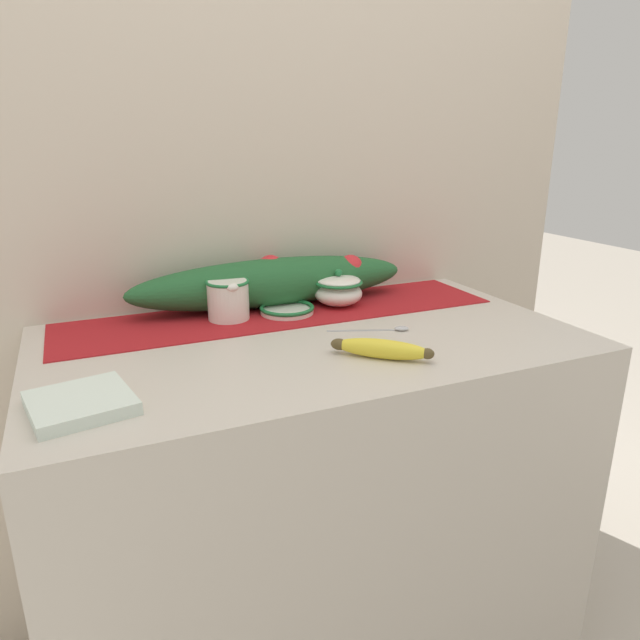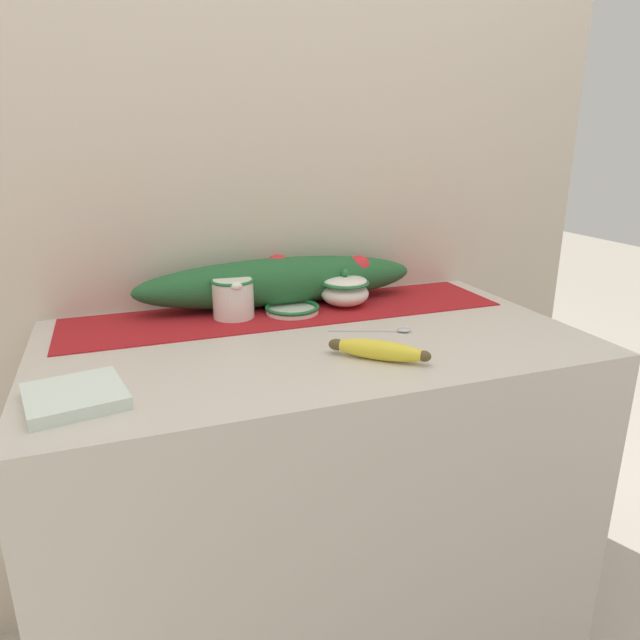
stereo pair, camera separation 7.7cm
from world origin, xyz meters
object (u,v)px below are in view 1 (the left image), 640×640
Objects in this scene: cream_pitcher at (228,298)px; napkin_stack at (81,403)px; small_dish at (287,309)px; spoon at (393,329)px; banana at (381,349)px; sugar_bowl at (338,290)px.

cream_pitcher reaches higher than napkin_stack.
napkin_stack is at bearing -133.14° from cream_pitcher.
spoon is (0.19, -0.23, -0.01)m from small_dish.
cream_pitcher is at bearing 46.86° from napkin_stack.
banana reaches higher than small_dish.
banana is at bearing -107.66° from spoon.
spoon is 0.71m from napkin_stack.
banana is 0.18m from spoon.
cream_pitcher is at bearing 179.79° from sugar_bowl.
cream_pitcher is 0.31m from sugar_bowl.
sugar_bowl is 0.72× the size of banana.
spoon is at bearing 11.69° from napkin_stack.
banana is 0.58m from napkin_stack.
cream_pitcher is 0.79× the size of napkin_stack.
napkin_stack is at bearing -147.45° from spoon.
small_dish reaches higher than spoon.
cream_pitcher is 0.53m from napkin_stack.
small_dish is 0.29m from spoon.
small_dish is 0.38m from banana.
cream_pitcher reaches higher than small_dish.
cream_pitcher is 0.70× the size of banana.
napkin_stack is (-0.58, -0.00, -0.01)m from banana.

